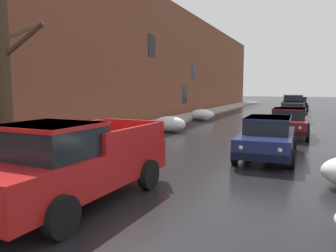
{
  "coord_description": "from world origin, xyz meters",
  "views": [
    {
      "loc": [
        3.35,
        1.15,
        2.43
      ],
      "look_at": [
        -0.98,
        11.14,
        1.18
      ],
      "focal_mm": 35.46,
      "sensor_mm": 36.0,
      "label": 1
    }
  ],
  "objects_px": {
    "suv_green_queued_behind_truck": "(292,104)",
    "pickup_truck_red_approaching_near_lane": "(71,163)",
    "sedan_grey_parked_far_down_block": "(293,111)",
    "bare_tree_second_along_sidewalk": "(2,46)",
    "sedan_maroon_parked_kerbside_mid": "(289,122)",
    "sedan_black_at_far_intersection": "(299,103)",
    "sedan_darkblue_parked_kerbside_close": "(267,136)",
    "fire_hydrant": "(42,156)"
  },
  "relations": [
    {
      "from": "sedan_darkblue_parked_kerbside_close",
      "to": "sedan_black_at_far_intersection",
      "type": "bearing_deg",
      "value": 89.92
    },
    {
      "from": "sedan_darkblue_parked_kerbside_close",
      "to": "sedan_grey_parked_far_down_block",
      "type": "xyz_separation_m",
      "value": [
        0.12,
        13.53,
        0.0
      ]
    },
    {
      "from": "sedan_darkblue_parked_kerbside_close",
      "to": "suv_green_queued_behind_truck",
      "type": "distance_m",
      "value": 20.01
    },
    {
      "from": "pickup_truck_red_approaching_near_lane",
      "to": "sedan_maroon_parked_kerbside_mid",
      "type": "xyz_separation_m",
      "value": [
        3.53,
        12.11,
        -0.13
      ]
    },
    {
      "from": "bare_tree_second_along_sidewalk",
      "to": "sedan_black_at_far_intersection",
      "type": "distance_m",
      "value": 32.48
    },
    {
      "from": "sedan_darkblue_parked_kerbside_close",
      "to": "suv_green_queued_behind_truck",
      "type": "relative_size",
      "value": 0.92
    },
    {
      "from": "suv_green_queued_behind_truck",
      "to": "sedan_black_at_far_intersection",
      "type": "distance_m",
      "value": 6.93
    },
    {
      "from": "suv_green_queued_behind_truck",
      "to": "fire_hydrant",
      "type": "xyz_separation_m",
      "value": [
        -5.95,
        -24.25,
        -0.63
      ]
    },
    {
      "from": "sedan_maroon_parked_kerbside_mid",
      "to": "sedan_black_at_far_intersection",
      "type": "height_order",
      "value": "same"
    },
    {
      "from": "bare_tree_second_along_sidewalk",
      "to": "sedan_maroon_parked_kerbside_mid",
      "type": "bearing_deg",
      "value": 53.65
    },
    {
      "from": "bare_tree_second_along_sidewalk",
      "to": "sedan_grey_parked_far_down_block",
      "type": "height_order",
      "value": "bare_tree_second_along_sidewalk"
    },
    {
      "from": "pickup_truck_red_approaching_near_lane",
      "to": "fire_hydrant",
      "type": "distance_m",
      "value": 3.77
    },
    {
      "from": "suv_green_queued_behind_truck",
      "to": "pickup_truck_red_approaching_near_lane",
      "type": "bearing_deg",
      "value": -96.33
    },
    {
      "from": "pickup_truck_red_approaching_near_lane",
      "to": "sedan_maroon_parked_kerbside_mid",
      "type": "bearing_deg",
      "value": 73.74
    },
    {
      "from": "pickup_truck_red_approaching_near_lane",
      "to": "fire_hydrant",
      "type": "relative_size",
      "value": 7.03
    },
    {
      "from": "pickup_truck_red_approaching_near_lane",
      "to": "sedan_maroon_parked_kerbside_mid",
      "type": "distance_m",
      "value": 12.61
    },
    {
      "from": "sedan_darkblue_parked_kerbside_close",
      "to": "fire_hydrant",
      "type": "distance_m",
      "value": 7.51
    },
    {
      "from": "pickup_truck_red_approaching_near_lane",
      "to": "sedan_grey_parked_far_down_block",
      "type": "relative_size",
      "value": 1.15
    },
    {
      "from": "sedan_maroon_parked_kerbside_mid",
      "to": "sedan_grey_parked_far_down_block",
      "type": "bearing_deg",
      "value": 91.69
    },
    {
      "from": "bare_tree_second_along_sidewalk",
      "to": "suv_green_queued_behind_truck",
      "type": "distance_m",
      "value": 25.72
    },
    {
      "from": "suv_green_queued_behind_truck",
      "to": "fire_hydrant",
      "type": "height_order",
      "value": "suv_green_queued_behind_truck"
    },
    {
      "from": "bare_tree_second_along_sidewalk",
      "to": "sedan_black_at_far_intersection",
      "type": "relative_size",
      "value": 1.77
    },
    {
      "from": "sedan_grey_parked_far_down_block",
      "to": "sedan_black_at_far_intersection",
      "type": "height_order",
      "value": "same"
    },
    {
      "from": "bare_tree_second_along_sidewalk",
      "to": "sedan_maroon_parked_kerbside_mid",
      "type": "xyz_separation_m",
      "value": [
        7.54,
        10.25,
        -2.91
      ]
    },
    {
      "from": "pickup_truck_red_approaching_near_lane",
      "to": "sedan_black_at_far_intersection",
      "type": "distance_m",
      "value": 33.55
    },
    {
      "from": "suv_green_queued_behind_truck",
      "to": "sedan_black_at_far_intersection",
      "type": "bearing_deg",
      "value": 87.71
    },
    {
      "from": "bare_tree_second_along_sidewalk",
      "to": "suv_green_queued_behind_truck",
      "type": "bearing_deg",
      "value": 74.23
    },
    {
      "from": "pickup_truck_red_approaching_near_lane",
      "to": "sedan_black_at_far_intersection",
      "type": "relative_size",
      "value": 1.27
    },
    {
      "from": "bare_tree_second_along_sidewalk",
      "to": "fire_hydrant",
      "type": "bearing_deg",
      "value": 19.93
    },
    {
      "from": "pickup_truck_red_approaching_near_lane",
      "to": "sedan_grey_parked_far_down_block",
      "type": "xyz_separation_m",
      "value": [
        3.3,
        20.0,
        -0.13
      ]
    },
    {
      "from": "bare_tree_second_along_sidewalk",
      "to": "fire_hydrant",
      "type": "height_order",
      "value": "bare_tree_second_along_sidewalk"
    },
    {
      "from": "sedan_maroon_parked_kerbside_mid",
      "to": "sedan_darkblue_parked_kerbside_close",
      "type": "bearing_deg",
      "value": -93.58
    },
    {
      "from": "bare_tree_second_along_sidewalk",
      "to": "fire_hydrant",
      "type": "distance_m",
      "value": 3.47
    },
    {
      "from": "sedan_grey_parked_far_down_block",
      "to": "sedan_maroon_parked_kerbside_mid",
      "type": "bearing_deg",
      "value": -88.31
    },
    {
      "from": "bare_tree_second_along_sidewalk",
      "to": "sedan_grey_parked_far_down_block",
      "type": "bearing_deg",
      "value": 68.06
    },
    {
      "from": "sedan_grey_parked_far_down_block",
      "to": "suv_green_queued_behind_truck",
      "type": "bearing_deg",
      "value": 93.17
    },
    {
      "from": "sedan_black_at_far_intersection",
      "to": "sedan_darkblue_parked_kerbside_close",
      "type": "bearing_deg",
      "value": -90.08
    },
    {
      "from": "sedan_darkblue_parked_kerbside_close",
      "to": "sedan_maroon_parked_kerbside_mid",
      "type": "height_order",
      "value": "same"
    },
    {
      "from": "sedan_darkblue_parked_kerbside_close",
      "to": "sedan_grey_parked_far_down_block",
      "type": "relative_size",
      "value": 1.01
    },
    {
      "from": "pickup_truck_red_approaching_near_lane",
      "to": "fire_hydrant",
      "type": "bearing_deg",
      "value": 143.55
    },
    {
      "from": "pickup_truck_red_approaching_near_lane",
      "to": "sedan_black_at_far_intersection",
      "type": "height_order",
      "value": "pickup_truck_red_approaching_near_lane"
    },
    {
      "from": "pickup_truck_red_approaching_near_lane",
      "to": "suv_green_queued_behind_truck",
      "type": "height_order",
      "value": "suv_green_queued_behind_truck"
    }
  ]
}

